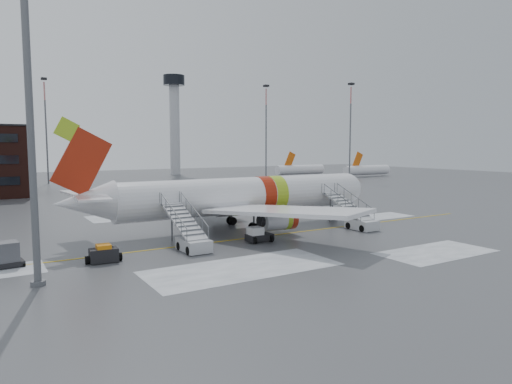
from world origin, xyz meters
TOP-DOWN VIEW (x-y plane):
  - ground at (0.00, 0.00)m, footprint 260.00×260.00m
  - airliner at (1.47, 3.98)m, footprint 35.03×32.97m
  - airstair_fwd at (12.12, -2.55)m, footprint 2.05×7.70m
  - airstair_aft at (-6.83, -2.55)m, footprint 2.05×7.70m
  - pushback_tug at (-0.32, -2.87)m, footprint 2.44×1.86m
  - uld_container at (-20.41, -0.92)m, footprint 2.42×1.89m
  - baggage_tractor at (-14.07, -3.16)m, footprint 2.66×1.33m
  - light_mast_near at (-18.93, -6.84)m, footprint 1.20×1.20m
  - control_tower at (30.00, 95.00)m, footprint 6.40×6.40m
  - light_mast_far_ne at (42.00, 62.00)m, footprint 1.20×1.20m
  - light_mast_far_n at (-8.00, 78.00)m, footprint 1.20×1.20m
  - light_mast_far_e at (58.00, 48.00)m, footprint 1.20×1.20m
  - distant_aircraft at (62.50, 64.00)m, footprint 35.00×18.00m

SIDE VIEW (x-z plane):
  - ground at x=0.00m, z-range 0.00..0.00m
  - distant_aircraft at x=62.50m, z-range -4.00..4.00m
  - baggage_tractor at x=-14.07m, z-range -0.10..1.26m
  - pushback_tug at x=-0.32m, z-range -0.08..1.30m
  - uld_container at x=-20.41m, z-range -0.06..1.78m
  - airstair_fwd at x=12.12m, z-range -0.68..2.81m
  - airstair_aft at x=-6.83m, z-range -0.68..2.81m
  - airliner at x=1.47m, z-range -2.17..9.01m
  - light_mast_far_ne at x=42.00m, z-range 1.71..25.96m
  - light_mast_far_n at x=-8.00m, z-range 1.71..25.96m
  - light_mast_far_e at x=58.00m, z-range 1.71..25.96m
  - light_mast_near at x=-18.93m, z-range 0.40..28.25m
  - control_tower at x=30.00m, z-range 3.75..33.75m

